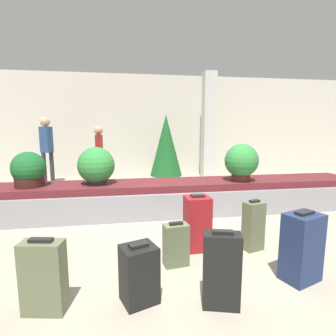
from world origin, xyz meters
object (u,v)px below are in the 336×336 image
object	(u,v)px
pillar	(209,126)
suitcase_3	(44,277)
suitcase_6	(176,245)
potted_plant_2	(96,166)
suitcase_4	(302,247)
suitcase_0	(139,274)
suitcase_1	(253,226)
suitcase_5	(222,270)
potted_plant_1	(29,170)
potted_plant_0	(241,162)
decorated_tree	(166,146)
traveler_0	(46,144)
suitcase_2	(197,223)
traveler_1	(99,152)

from	to	relation	value
pillar	suitcase_3	xyz separation A→B (m)	(-3.22, -5.69, -1.29)
suitcase_6	potted_plant_2	bearing A→B (deg)	111.34
suitcase_4	suitcase_0	bearing A→B (deg)	163.24
suitcase_1	suitcase_6	xyz separation A→B (m)	(-1.04, -0.22, -0.07)
suitcase_3	suitcase_5	distance (m)	1.49
suitcase_0	potted_plant_1	xyz separation A→B (m)	(-1.69, 2.44, 0.58)
suitcase_3	potted_plant_0	xyz separation A→B (m)	(2.78, 2.33, 0.61)
pillar	suitcase_0	bearing A→B (deg)	-113.23
suitcase_4	potted_plant_0	bearing A→B (deg)	61.49
suitcase_4	potted_plant_0	distance (m)	2.34
suitcase_1	suitcase_4	xyz separation A→B (m)	(0.16, -0.71, 0.04)
decorated_tree	traveler_0	bearing A→B (deg)	176.86
suitcase_1	suitcase_4	world-z (taller)	suitcase_4
suitcase_2	potted_plant_0	distance (m)	1.94
suitcase_2	suitcase_6	world-z (taller)	suitcase_2
suitcase_3	suitcase_4	world-z (taller)	suitcase_4
suitcase_6	traveler_0	bearing A→B (deg)	111.30
suitcase_6	pillar	bearing A→B (deg)	61.18
suitcase_1	suitcase_5	bearing A→B (deg)	-145.75
suitcase_0	suitcase_3	size ratio (longest dim) A/B	0.84
suitcase_2	potted_plant_2	xyz separation A→B (m)	(-1.38, 1.55, 0.54)
decorated_tree	suitcase_5	bearing A→B (deg)	-93.70
pillar	decorated_tree	size ratio (longest dim) A/B	1.68
suitcase_5	traveler_1	world-z (taller)	traveler_1
suitcase_1	potted_plant_0	distance (m)	1.72
potted_plant_0	traveler_1	world-z (taller)	traveler_1
suitcase_0	potted_plant_2	bearing A→B (deg)	83.88
suitcase_1	potted_plant_0	bearing A→B (deg)	54.75
potted_plant_2	traveler_1	world-z (taller)	traveler_1
potted_plant_0	traveler_0	xyz separation A→B (m)	(-4.21, 3.08, 0.19)
suitcase_4	potted_plant_2	bearing A→B (deg)	113.76
potted_plant_1	suitcase_1	bearing A→B (deg)	-27.47
pillar	potted_plant_0	world-z (taller)	pillar
pillar	traveler_0	size ratio (longest dim) A/B	1.75
potted_plant_0	suitcase_5	bearing A→B (deg)	-117.51
suitcase_4	suitcase_5	distance (m)	0.98
suitcase_3	traveler_1	size ratio (longest dim) A/B	0.41
traveler_0	decorated_tree	size ratio (longest dim) A/B	0.96
traveler_0	suitcase_0	bearing A→B (deg)	146.29
suitcase_2	potted_plant_0	xyz separation A→B (m)	(1.21, 1.41, 0.57)
suitcase_5	decorated_tree	world-z (taller)	decorated_tree
suitcase_4	traveler_0	xyz separation A→B (m)	(-3.85, 5.31, 0.76)
suitcase_1	potted_plant_2	xyz separation A→B (m)	(-2.08, 1.67, 0.57)
decorated_tree	suitcase_1	bearing A→B (deg)	-84.35
suitcase_1	potted_plant_1	size ratio (longest dim) A/B	1.11
suitcase_0	traveler_0	distance (m)	5.89
pillar	suitcase_0	world-z (taller)	pillar
suitcase_0	suitcase_4	bearing A→B (deg)	-17.19
suitcase_0	suitcase_1	distance (m)	1.68
suitcase_0	suitcase_6	size ratio (longest dim) A/B	1.08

